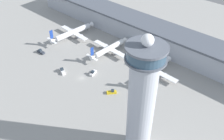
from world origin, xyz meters
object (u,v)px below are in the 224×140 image
Objects in this scene: airplane_gate_bravo at (109,48)px; service_truck_catering at (112,92)px; airplane_gate_charlie at (154,70)px; control_tower at (141,101)px; service_truck_fuel at (62,71)px; service_truck_baggage at (41,52)px; airplane_gate_alpha at (73,32)px; service_truck_water at (93,73)px.

service_truck_catering is (32.37, -33.52, -3.43)m from airplane_gate_bravo.
airplane_gate_charlie is (41.49, 0.28, -0.46)m from airplane_gate_bravo.
control_tower reaches higher than service_truck_catering.
airplane_gate_charlie reaches higher than service_truck_catering.
service_truck_fuel reaches higher than service_truck_baggage.
service_truck_baggage is at bearing -90.71° from airplane_gate_alpha.
control_tower is 1.49× the size of airplane_gate_alpha.
service_truck_water reaches higher than service_truck_catering.
airplane_gate_alpha is 1.17× the size of airplane_gate_bravo.
airplane_gate_charlie is (81.92, 2.42, -0.81)m from airplane_gate_alpha.
airplane_gate_alpha is 6.53× the size of service_truck_water.
service_truck_fuel is (-50.07, -40.92, -2.83)m from airplane_gate_charlie.
airplane_gate_alpha is at bearing 129.60° from service_truck_fuel.
control_tower is at bearing -30.43° from service_truck_catering.
airplane_gate_charlie is 42.60m from service_truck_water.
service_truck_catering is (-36.45, 21.41, -31.67)m from control_tower.
airplane_gate_bravo reaches higher than airplane_gate_charlie.
airplane_gate_bravo reaches higher than service_truck_fuel.
airplane_gate_alpha is 81.96m from airplane_gate_charlie.
airplane_gate_bravo is (40.43, 2.13, -0.35)m from airplane_gate_alpha.
control_tower reaches higher than service_truck_baggage.
airplane_gate_bravo is at bearing 108.72° from service_truck_water.
control_tower is 9.31× the size of service_truck_baggage.
service_truck_fuel is at bearing -170.14° from service_truck_catering.
service_truck_catering is (72.81, -31.39, -3.78)m from airplane_gate_alpha.
airplane_gate_alpha is at bearing 89.29° from service_truck_baggage.
service_truck_water is at bearing 155.26° from control_tower.
control_tower is at bearing -10.46° from service_truck_fuel.
service_truck_fuel is (-40.95, -7.11, 0.15)m from service_truck_catering.
airplane_gate_alpha is at bearing 154.21° from control_tower.
airplane_gate_bravo is at bearing 141.41° from control_tower.
airplane_gate_charlie is at bearing 39.26° from service_truck_fuel.
airplane_gate_charlie is 89.98m from service_truck_baggage.
control_tower is 84.79m from service_truck_fuel.
service_truck_fuel is (-8.58, -40.63, -3.29)m from airplane_gate_bravo.
airplane_gate_bravo is 41.66m from service_truck_fuel.
airplane_gate_charlie is 5.18× the size of service_truck_fuel.
service_truck_catering is at bearing 149.57° from control_tower.
airplane_gate_charlie is (-27.34, 55.22, -28.69)m from control_tower.
service_truck_baggage is (-109.68, 19.06, -31.55)m from control_tower.
service_truck_baggage reaches higher than service_truck_catering.
control_tower reaches higher than airplane_gate_bravo.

